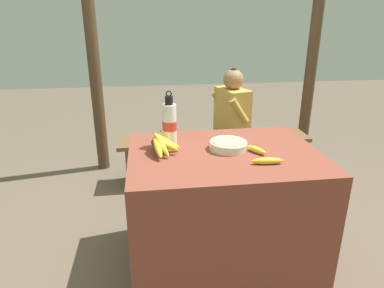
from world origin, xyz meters
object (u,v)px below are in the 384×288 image
(banana_bunch_ripe, at_px, (161,142))
(serving_bowl, at_px, (228,145))
(loose_banana_front, at_px, (267,161))
(support_post_near, at_px, (92,39))
(seated_vendor, at_px, (227,119))
(water_bottle, at_px, (170,124))
(banana_bunch_green, at_px, (165,134))
(wooden_bench, at_px, (214,144))
(loose_banana_side, at_px, (256,150))
(support_post_far, at_px, (315,37))

(banana_bunch_ripe, xyz_separation_m, serving_bowl, (0.40, -0.01, -0.03))
(serving_bowl, relative_size, loose_banana_front, 1.30)
(support_post_near, bearing_deg, loose_banana_front, -58.31)
(serving_bowl, height_order, seated_vendor, seated_vendor)
(water_bottle, bearing_deg, loose_banana_front, -35.22)
(loose_banana_front, xyz_separation_m, banana_bunch_green, (-0.47, 1.36, -0.29))
(wooden_bench, relative_size, banana_bunch_green, 7.61)
(loose_banana_front, bearing_deg, wooden_bench, 90.44)
(loose_banana_side, height_order, support_post_far, support_post_far)
(loose_banana_side, bearing_deg, banana_bunch_ripe, 171.42)
(banana_bunch_ripe, relative_size, support_post_near, 0.12)
(seated_vendor, bearing_deg, loose_banana_side, 68.48)
(water_bottle, bearing_deg, seated_vendor, 58.45)
(banana_bunch_green, bearing_deg, support_post_near, 145.48)
(wooden_bench, relative_size, support_post_near, 0.69)
(loose_banana_side, xyz_separation_m, seated_vendor, (0.10, 1.15, -0.15))
(seated_vendor, relative_size, support_post_far, 0.42)
(banana_bunch_green, bearing_deg, loose_banana_side, -68.67)
(serving_bowl, bearing_deg, loose_banana_front, -56.59)
(loose_banana_front, xyz_separation_m, loose_banana_side, (-0.01, 0.16, 0.00))
(loose_banana_front, bearing_deg, water_bottle, 144.78)
(serving_bowl, xyz_separation_m, banana_bunch_green, (-0.32, 1.11, -0.30))
(loose_banana_front, bearing_deg, banana_bunch_ripe, 156.14)
(support_post_near, bearing_deg, support_post_far, 0.00)
(water_bottle, height_order, banana_bunch_green, water_bottle)
(water_bottle, relative_size, banana_bunch_green, 1.44)
(serving_bowl, xyz_separation_m, seated_vendor, (0.25, 1.07, -0.17))
(banana_bunch_ripe, height_order, loose_banana_side, banana_bunch_ripe)
(support_post_near, bearing_deg, seated_vendor, -21.70)
(banana_bunch_ripe, bearing_deg, loose_banana_front, -23.86)
(water_bottle, bearing_deg, loose_banana_side, -21.01)
(water_bottle, relative_size, support_post_far, 0.13)
(serving_bowl, bearing_deg, water_bottle, 161.97)
(support_post_near, bearing_deg, banana_bunch_ripe, -70.42)
(serving_bowl, xyz_separation_m, loose_banana_front, (0.16, -0.24, -0.01))
(support_post_near, bearing_deg, water_bottle, -67.10)
(seated_vendor, relative_size, support_post_near, 0.42)
(seated_vendor, distance_m, support_post_near, 1.45)
(support_post_near, bearing_deg, loose_banana_side, -56.02)
(loose_banana_front, relative_size, loose_banana_side, 1.26)
(seated_vendor, xyz_separation_m, support_post_far, (0.99, 0.48, 0.67))
(seated_vendor, bearing_deg, wooden_bench, -40.19)
(banana_bunch_ripe, xyz_separation_m, water_bottle, (0.06, 0.10, 0.07))
(loose_banana_front, height_order, seated_vendor, seated_vendor)
(banana_bunch_ripe, bearing_deg, seated_vendor, 58.67)
(banana_bunch_ripe, height_order, banana_bunch_green, banana_bunch_ripe)
(banana_bunch_ripe, distance_m, serving_bowl, 0.40)
(seated_vendor, bearing_deg, banana_bunch_ripe, 42.24)
(loose_banana_side, height_order, wooden_bench, loose_banana_side)
(support_post_far, bearing_deg, serving_bowl, -128.75)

